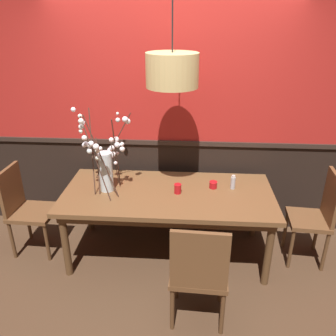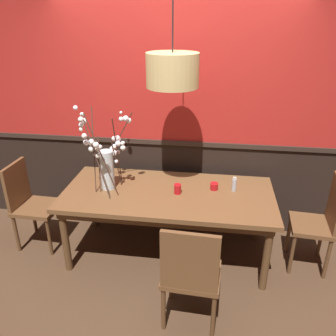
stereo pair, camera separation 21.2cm
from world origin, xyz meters
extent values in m
plane|color=#4C3321|center=(0.00, 0.00, 0.00)|extent=(24.00, 24.00, 0.00)
cube|color=black|center=(0.00, 0.64, 0.51)|extent=(5.04, 0.12, 1.02)
cube|color=#31241E|center=(0.00, 0.63, 1.04)|extent=(5.04, 0.14, 0.05)
cube|color=#B2231E|center=(0.00, 0.64, 1.86)|extent=(5.04, 0.12, 1.68)
cube|color=brown|center=(0.00, 0.00, 0.71)|extent=(2.07, 0.96, 0.05)
cube|color=brown|center=(0.00, 0.00, 0.65)|extent=(1.97, 0.86, 0.08)
cylinder|color=brown|center=(-0.95, -0.39, 0.34)|extent=(0.07, 0.07, 0.69)
cylinder|color=brown|center=(0.95, -0.39, 0.34)|extent=(0.07, 0.07, 0.69)
cylinder|color=brown|center=(-0.95, 0.39, 0.34)|extent=(0.07, 0.07, 0.69)
cylinder|color=brown|center=(0.95, 0.39, 0.34)|extent=(0.07, 0.07, 0.69)
cube|color=brown|center=(-1.40, -0.02, 0.46)|extent=(0.45, 0.42, 0.04)
cube|color=brown|center=(-1.60, -0.02, 0.71)|extent=(0.05, 0.39, 0.47)
cylinder|color=brown|center=(-1.21, 0.15, 0.22)|extent=(0.04, 0.04, 0.43)
cylinder|color=brown|center=(-1.22, -0.20, 0.22)|extent=(0.04, 0.04, 0.43)
cylinder|color=brown|center=(-1.58, 0.16, 0.22)|extent=(0.04, 0.04, 0.43)
cylinder|color=brown|center=(-1.60, -0.19, 0.22)|extent=(0.04, 0.04, 0.43)
cube|color=brown|center=(0.30, -0.81, 0.44)|extent=(0.47, 0.42, 0.04)
cube|color=brown|center=(0.30, -0.98, 0.71)|extent=(0.43, 0.06, 0.50)
cylinder|color=brown|center=(0.12, -0.63, 0.21)|extent=(0.04, 0.04, 0.42)
cylinder|color=brown|center=(0.51, -0.65, 0.21)|extent=(0.04, 0.04, 0.42)
cylinder|color=brown|center=(0.10, -0.96, 0.21)|extent=(0.04, 0.04, 0.42)
cylinder|color=brown|center=(0.49, -0.98, 0.21)|extent=(0.04, 0.04, 0.42)
cube|color=brown|center=(0.32, 0.83, 0.45)|extent=(0.43, 0.45, 0.04)
cube|color=brown|center=(0.33, 1.03, 0.71)|extent=(0.40, 0.05, 0.48)
cylinder|color=brown|center=(0.49, 0.63, 0.21)|extent=(0.04, 0.04, 0.43)
cylinder|color=brown|center=(0.14, 0.65, 0.21)|extent=(0.04, 0.04, 0.43)
cylinder|color=brown|center=(0.51, 1.01, 0.21)|extent=(0.04, 0.04, 0.43)
cylinder|color=brown|center=(0.15, 1.02, 0.21)|extent=(0.04, 0.04, 0.43)
cube|color=brown|center=(-0.30, 0.84, 0.45)|extent=(0.45, 0.42, 0.04)
cube|color=brown|center=(-0.31, 1.03, 0.72)|extent=(0.43, 0.04, 0.50)
cylinder|color=brown|center=(-0.11, 0.67, 0.22)|extent=(0.04, 0.04, 0.43)
cylinder|color=brown|center=(-0.50, 0.66, 0.22)|extent=(0.04, 0.04, 0.43)
cylinder|color=brown|center=(-0.11, 1.02, 0.22)|extent=(0.04, 0.04, 0.43)
cylinder|color=brown|center=(-0.50, 1.02, 0.22)|extent=(0.04, 0.04, 0.43)
cube|color=brown|center=(1.40, 0.01, 0.47)|extent=(0.41, 0.43, 0.04)
cube|color=brown|center=(1.57, 0.00, 0.74)|extent=(0.07, 0.39, 0.49)
cylinder|color=brown|center=(1.23, -0.15, 0.22)|extent=(0.04, 0.04, 0.45)
cylinder|color=brown|center=(1.26, 0.20, 0.22)|extent=(0.04, 0.04, 0.45)
cylinder|color=brown|center=(1.55, -0.17, 0.22)|extent=(0.04, 0.04, 0.45)
cylinder|color=brown|center=(1.57, 0.17, 0.22)|extent=(0.04, 0.04, 0.45)
cylinder|color=silver|center=(-0.61, 0.01, 0.93)|extent=(0.14, 0.14, 0.40)
cylinder|color=silver|center=(-0.61, 0.01, 0.78)|extent=(0.12, 0.12, 0.09)
cylinder|color=#472D23|center=(-0.50, 0.04, 1.11)|extent=(0.02, 0.23, 0.75)
sphere|color=white|center=(-0.50, 0.07, 1.10)|extent=(0.04, 0.04, 0.04)
sphere|color=white|center=(-0.37, 0.04, 1.44)|extent=(0.05, 0.05, 0.05)
sphere|color=white|center=(-0.49, 0.04, 1.26)|extent=(0.05, 0.05, 0.05)
sphere|color=white|center=(-0.39, 0.01, 1.47)|extent=(0.05, 0.05, 0.05)
sphere|color=white|center=(-0.54, 0.05, 1.11)|extent=(0.05, 0.05, 0.05)
sphere|color=white|center=(-0.54, 0.04, 1.10)|extent=(0.04, 0.04, 0.04)
cylinder|color=#472D23|center=(-0.73, 0.01, 1.14)|extent=(0.06, 0.22, 0.81)
sphere|color=white|center=(-0.74, -0.01, 1.21)|extent=(0.04, 0.04, 0.04)
sphere|color=white|center=(-0.85, -0.02, 1.56)|extent=(0.04, 0.04, 0.04)
sphere|color=white|center=(-0.80, -0.01, 1.50)|extent=(0.04, 0.04, 0.04)
sphere|color=white|center=(-0.79, -0.01, 1.43)|extent=(0.05, 0.05, 0.05)
cylinder|color=#472D23|center=(-0.65, -0.14, 1.13)|extent=(0.27, 0.16, 0.78)
sphere|color=white|center=(-0.70, -0.25, 1.37)|extent=(0.05, 0.05, 0.05)
sphere|color=white|center=(-0.71, -0.27, 1.53)|extent=(0.05, 0.05, 0.05)
sphere|color=white|center=(-0.73, -0.24, 1.43)|extent=(0.03, 0.03, 0.03)
sphere|color=white|center=(-0.72, -0.19, 1.29)|extent=(0.05, 0.05, 0.05)
sphere|color=white|center=(-0.73, -0.23, 1.46)|extent=(0.04, 0.04, 0.04)
sphere|color=white|center=(-0.67, -0.17, 1.29)|extent=(0.05, 0.05, 0.05)
cylinder|color=#472D23|center=(-0.60, -0.14, 1.14)|extent=(0.27, 0.03, 0.81)
sphere|color=white|center=(-0.63, -0.15, 1.22)|extent=(0.05, 0.05, 0.05)
sphere|color=white|center=(-0.63, -0.16, 1.15)|extent=(0.04, 0.04, 0.04)
sphere|color=white|center=(-0.59, -0.20, 1.26)|extent=(0.04, 0.04, 0.04)
sphere|color=white|center=(-0.62, -0.21, 1.28)|extent=(0.05, 0.05, 0.05)
cylinder|color=#472D23|center=(-0.68, -0.01, 1.00)|extent=(0.05, 0.17, 0.53)
sphere|color=white|center=(-0.78, -0.04, 1.22)|extent=(0.04, 0.04, 0.04)
sphere|color=white|center=(-0.74, -0.01, 1.22)|extent=(0.05, 0.05, 0.05)
sphere|color=white|center=(-0.67, 0.01, 1.01)|extent=(0.03, 0.03, 0.03)
sphere|color=white|center=(-0.74, -0.01, 1.16)|extent=(0.05, 0.05, 0.05)
cylinder|color=#472D23|center=(-0.51, 0.02, 0.99)|extent=(0.04, 0.15, 0.50)
sphere|color=white|center=(-0.43, 0.00, 1.18)|extent=(0.05, 0.05, 0.05)
sphere|color=white|center=(-0.51, 0.00, 1.03)|extent=(0.04, 0.04, 0.04)
sphere|color=white|center=(-0.48, 0.00, 1.22)|extent=(0.05, 0.05, 0.05)
sphere|color=white|center=(-0.44, 0.00, 1.23)|extent=(0.03, 0.03, 0.03)
sphere|color=white|center=(-0.44, 0.03, 1.22)|extent=(0.04, 0.04, 0.04)
cylinder|color=#472D23|center=(-0.57, 0.20, 1.12)|extent=(0.44, 0.15, 0.76)
sphere|color=white|center=(-0.59, 0.23, 1.19)|extent=(0.05, 0.05, 0.05)
sphere|color=white|center=(-0.54, 0.35, 1.36)|extent=(0.05, 0.05, 0.05)
sphere|color=white|center=(-0.60, 0.20, 1.08)|extent=(0.06, 0.06, 0.06)
sphere|color=white|center=(-0.54, 0.37, 1.42)|extent=(0.03, 0.03, 0.03)
sphere|color=white|center=(-0.54, 0.26, 1.16)|extent=(0.04, 0.04, 0.04)
sphere|color=white|center=(-0.58, 0.19, 1.11)|extent=(0.06, 0.06, 0.06)
cylinder|color=red|center=(0.10, -0.01, 0.78)|extent=(0.07, 0.07, 0.10)
torus|color=red|center=(0.10, -0.01, 0.83)|extent=(0.07, 0.07, 0.01)
cylinder|color=silver|center=(0.10, -0.01, 0.77)|extent=(0.05, 0.05, 0.05)
cylinder|color=red|center=(0.45, 0.12, 0.77)|extent=(0.08, 0.08, 0.07)
torus|color=red|center=(0.45, 0.12, 0.80)|extent=(0.08, 0.08, 0.01)
cylinder|color=silver|center=(0.45, 0.12, 0.76)|extent=(0.05, 0.05, 0.04)
cylinder|color=#ADADB2|center=(0.64, 0.12, 0.80)|extent=(0.05, 0.05, 0.13)
cylinder|color=beige|center=(0.64, 0.12, 0.87)|extent=(0.04, 0.04, 0.02)
cylinder|color=tan|center=(0.03, 0.04, 1.90)|extent=(0.46, 0.46, 0.29)
sphere|color=#F9EAB7|center=(0.03, 0.04, 1.86)|extent=(0.14, 0.14, 0.14)
cylinder|color=black|center=(0.03, 0.04, 2.37)|extent=(0.01, 0.01, 0.65)
camera|label=1|loc=(0.21, -2.97, 2.35)|focal=36.65mm
camera|label=2|loc=(0.42, -2.95, 2.35)|focal=36.65mm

